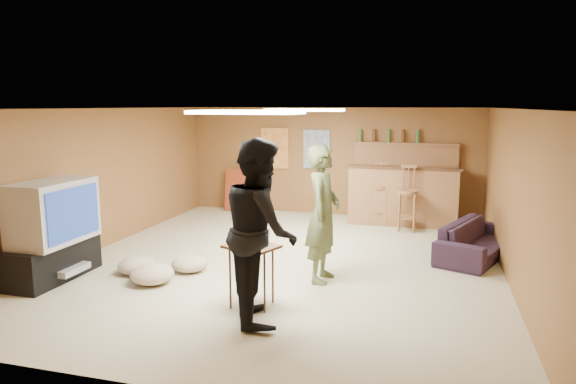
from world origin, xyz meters
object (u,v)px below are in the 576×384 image
(tv_body, at_px, (53,212))
(tray_table, at_px, (252,276))
(person_olive, at_px, (323,214))
(sofa, at_px, (477,240))
(bar_counter, at_px, (403,196))
(person_black, at_px, (260,230))

(tv_body, distance_m, tray_table, 2.81)
(tv_body, xyz_separation_m, person_olive, (3.34, 0.90, -0.02))
(sofa, xyz_separation_m, tray_table, (-2.60, -2.69, 0.09))
(bar_counter, bearing_deg, sofa, -58.12)
(bar_counter, relative_size, person_olive, 1.13)
(tv_body, relative_size, sofa, 0.61)
(bar_counter, bearing_deg, person_black, -103.67)
(bar_counter, xyz_separation_m, person_black, (-1.19, -4.91, 0.41))
(tv_body, xyz_separation_m, tray_table, (2.75, -0.17, -0.55))
(bar_counter, distance_m, sofa, 2.29)
(bar_counter, bearing_deg, tray_table, -106.88)
(bar_counter, height_order, person_olive, person_olive)
(tv_body, bearing_deg, sofa, 25.23)
(bar_counter, xyz_separation_m, tray_table, (-1.40, -4.62, -0.20))
(person_olive, relative_size, person_black, 0.92)
(tv_body, bearing_deg, person_olive, 15.01)
(person_olive, relative_size, sofa, 0.98)
(person_black, bearing_deg, bar_counter, -38.25)
(person_olive, bearing_deg, person_black, 167.05)
(tv_body, relative_size, person_black, 0.57)
(bar_counter, bearing_deg, tv_body, -133.00)
(tv_body, bearing_deg, person_black, -8.86)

